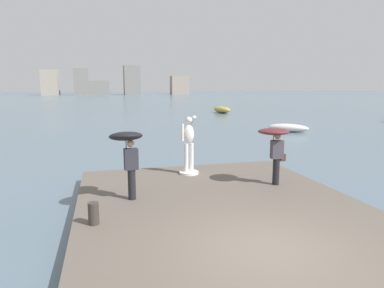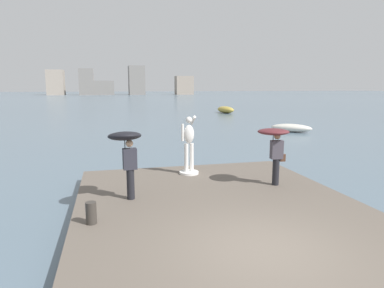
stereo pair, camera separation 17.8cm
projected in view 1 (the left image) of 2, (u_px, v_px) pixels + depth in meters
ground_plane at (127, 114)px, 45.11m from camera, size 400.00×400.00×0.00m
pier at (228, 217)px, 9.03m from camera, size 7.78×10.46×0.40m
statue_white_figure at (189, 148)px, 12.59m from camera, size 0.71×0.92×2.16m
onlooker_left at (128, 147)px, 9.61m from camera, size 1.03×1.06×2.02m
onlooker_right at (275, 140)px, 11.12m from camera, size 1.09×1.09×1.87m
mooring_bollard at (94, 213)px, 8.04m from camera, size 0.25×0.25×0.53m
boat_near at (288, 128)px, 27.45m from camera, size 3.12×2.96×0.65m
boat_leftward at (222, 110)px, 46.77m from camera, size 2.12×3.88×0.90m
distant_skyline at (106, 83)px, 143.12m from camera, size 60.12×12.18×12.03m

